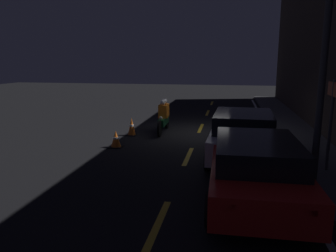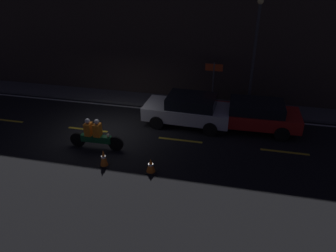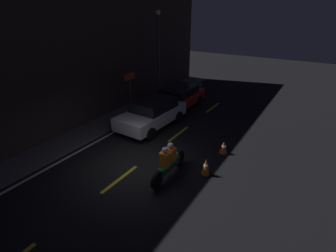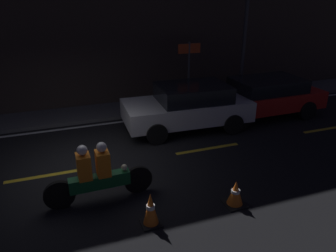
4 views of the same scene
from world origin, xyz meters
name	(u,v)px [view 1 (image 1 of 4)]	position (x,y,z in m)	size (l,w,h in m)	color
ground_plane	(199,133)	(0.00, 0.00, 0.00)	(56.00, 56.00, 0.00)	black
raised_curb	(299,135)	(0.00, 4.03, 0.06)	(28.00, 1.64, 0.12)	#4C4C4F
building_front	(335,35)	(0.00, 5.00, 3.91)	(28.00, 0.30, 7.83)	#382D28
lane_dash_a	(212,103)	(-10.00, 0.00, 0.00)	(2.00, 0.14, 0.01)	gold
lane_dash_b	(208,113)	(-5.50, 0.00, 0.00)	(2.00, 0.14, 0.01)	gold
lane_dash_c	(201,128)	(-1.00, 0.00, 0.00)	(2.00, 0.14, 0.01)	gold
lane_dash_d	(188,156)	(3.50, 0.00, 0.00)	(2.00, 0.14, 0.01)	gold
lane_dash_e	(158,224)	(8.00, 0.00, 0.00)	(2.00, 0.14, 0.01)	gold
lane_solid_kerb	(271,136)	(0.00, 2.96, 0.00)	(25.20, 0.14, 0.01)	silver
sedan_white	(243,134)	(3.56, 1.66, 0.80)	(4.19, 2.10, 1.49)	silver
taxi_red	(255,167)	(6.56, 1.83, 0.76)	(4.50, 2.05, 1.39)	red
motorcycle	(164,117)	(0.08, -1.49, 0.65)	(2.39, 0.37, 1.40)	black
traffic_cone_near	(132,127)	(0.95, -2.64, 0.35)	(0.40, 0.40, 0.71)	black
traffic_cone_mid	(116,139)	(2.86, -2.64, 0.29)	(0.45, 0.45, 0.59)	black
shop_sign	(332,107)	(4.48, 3.84, 1.81)	(0.90, 0.08, 2.40)	#4C4C51
street_lamp	(325,48)	(6.36, 3.06, 3.24)	(0.28, 0.28, 5.76)	#333338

